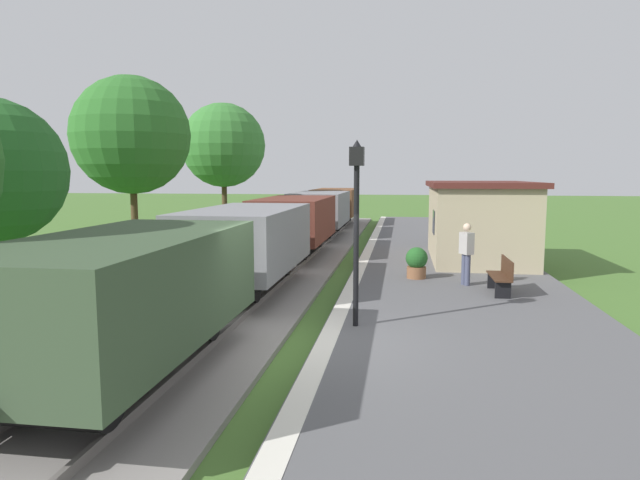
# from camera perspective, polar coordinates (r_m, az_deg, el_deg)

# --- Properties ---
(ground_plane) EXTENTS (160.00, 160.00, 0.00)m
(ground_plane) POSITION_cam_1_polar(r_m,az_deg,el_deg) (10.25, -1.60, -11.80)
(ground_plane) COLOR #47702D
(platform_slab) EXTENTS (6.00, 60.00, 0.25)m
(platform_slab) POSITION_cam_1_polar(r_m,az_deg,el_deg) (10.18, 16.81, -11.51)
(platform_slab) COLOR #565659
(platform_slab) RESTS_ON ground
(platform_edge_stripe) EXTENTS (0.36, 60.00, 0.01)m
(platform_edge_stripe) POSITION_cam_1_polar(r_m,az_deg,el_deg) (10.12, 0.66, -10.55)
(platform_edge_stripe) COLOR silver
(platform_edge_stripe) RESTS_ON platform_slab
(track_ballast) EXTENTS (3.80, 60.00, 0.12)m
(track_ballast) POSITION_cam_1_polar(r_m,az_deg,el_deg) (10.90, -14.34, -10.55)
(track_ballast) COLOR gray
(track_ballast) RESTS_ON ground
(rail_near) EXTENTS (0.07, 60.00, 0.14)m
(rail_near) POSITION_cam_1_polar(r_m,az_deg,el_deg) (10.61, -10.72, -10.20)
(rail_near) COLOR slate
(rail_near) RESTS_ON track_ballast
(rail_far) EXTENTS (0.07, 60.00, 0.14)m
(rail_far) POSITION_cam_1_polar(r_m,az_deg,el_deg) (11.16, -17.82, -9.56)
(rail_far) COLOR slate
(rail_far) RESTS_ON track_ballast
(freight_train) EXTENTS (2.50, 32.60, 2.12)m
(freight_train) POSITION_cam_1_polar(r_m,az_deg,el_deg) (21.22, -2.67, 1.75)
(freight_train) COLOR #384C33
(freight_train) RESTS_ON rail_near
(station_hut) EXTENTS (3.50, 5.80, 2.78)m
(station_hut) POSITION_cam_1_polar(r_m,az_deg,el_deg) (20.14, 16.19, 1.95)
(station_hut) COLOR tan
(station_hut) RESTS_ON platform_slab
(bench_near_hut) EXTENTS (0.42, 1.50, 0.91)m
(bench_near_hut) POSITION_cam_1_polar(r_m,az_deg,el_deg) (14.73, 18.46, -3.51)
(bench_near_hut) COLOR #422819
(bench_near_hut) RESTS_ON platform_slab
(person_waiting) EXTENTS (0.39, 0.45, 1.71)m
(person_waiting) POSITION_cam_1_polar(r_m,az_deg,el_deg) (15.48, 15.03, -1.16)
(person_waiting) COLOR #474C66
(person_waiting) RESTS_ON platform_slab
(potted_planter) EXTENTS (0.64, 0.64, 0.92)m
(potted_planter) POSITION_cam_1_polar(r_m,az_deg,el_deg) (16.27, 10.05, -2.30)
(potted_planter) COLOR brown
(potted_planter) RESTS_ON platform_slab
(lamp_post_near) EXTENTS (0.28, 0.28, 3.70)m
(lamp_post_near) POSITION_cam_1_polar(r_m,az_deg,el_deg) (10.76, 3.83, 4.29)
(lamp_post_near) COLOR black
(lamp_post_near) RESTS_ON platform_slab
(tree_trackside_far) EXTENTS (4.73, 4.73, 7.21)m
(tree_trackside_far) POSITION_cam_1_polar(r_m,az_deg,el_deg) (23.65, -19.09, 10.27)
(tree_trackside_far) COLOR #4C3823
(tree_trackside_far) RESTS_ON ground
(tree_field_left) EXTENTS (4.42, 4.42, 7.03)m
(tree_field_left) POSITION_cam_1_polar(r_m,az_deg,el_deg) (29.76, -10.05, 9.69)
(tree_field_left) COLOR #4C3823
(tree_field_left) RESTS_ON ground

